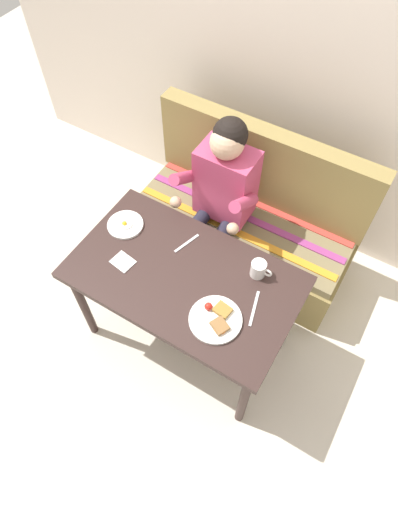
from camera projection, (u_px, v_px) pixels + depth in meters
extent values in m
plane|color=beige|center=(187.00, 334.00, 2.89)|extent=(8.00, 8.00, 0.00)
cube|color=beige|center=(304.00, 54.00, 2.43)|extent=(4.40, 0.10, 2.60)
cube|color=#32211E|center=(184.00, 277.00, 2.30)|extent=(1.20, 0.70, 0.04)
cylinder|color=#32211E|center=(83.00, 305.00, 2.62)|extent=(0.05, 0.05, 0.69)
cylinder|color=#32211E|center=(244.00, 399.00, 2.31)|extent=(0.05, 0.05, 0.69)
cylinder|color=#32211E|center=(140.00, 238.00, 2.90)|extent=(0.05, 0.05, 0.69)
cylinder|color=#32211E|center=(290.00, 314.00, 2.59)|extent=(0.05, 0.05, 0.69)
cube|color=olive|center=(241.00, 240.00, 3.07)|extent=(1.44, 0.56, 0.40)
cube|color=olive|center=(244.00, 220.00, 2.88)|extent=(1.40, 0.52, 0.06)
cube|color=olive|center=(265.00, 166.00, 2.74)|extent=(1.44, 0.12, 0.54)
cube|color=orange|center=(234.00, 231.00, 2.79)|extent=(1.38, 0.05, 0.01)
cube|color=#93387A|center=(244.00, 216.00, 2.85)|extent=(1.38, 0.05, 0.01)
cube|color=#C63D33|center=(254.00, 202.00, 2.92)|extent=(1.38, 0.05, 0.01)
cube|color=#BD4066|center=(226.00, 183.00, 2.62)|extent=(0.34, 0.22, 0.48)
sphere|color=#DBAD89|center=(227.00, 142.00, 2.34)|extent=(0.19, 0.19, 0.19)
sphere|color=black|center=(230.00, 135.00, 2.33)|extent=(0.19, 0.19, 0.19)
cylinder|color=#BD4066|center=(186.00, 177.00, 2.55)|extent=(0.07, 0.29, 0.23)
cylinder|color=#BD4066|center=(244.00, 203.00, 2.44)|extent=(0.07, 0.29, 0.23)
sphere|color=#DBAD89|center=(176.00, 202.00, 2.57)|extent=(0.07, 0.07, 0.07)
sphere|color=#DBAD89|center=(233.00, 229.00, 2.46)|extent=(0.07, 0.07, 0.07)
cylinder|color=#232333|center=(199.00, 222.00, 2.76)|extent=(0.09, 0.34, 0.09)
cylinder|color=#232333|center=(186.00, 264.00, 2.89)|extent=(0.08, 0.08, 0.52)
cube|color=black|center=(182.00, 289.00, 3.05)|extent=(0.09, 0.20, 0.05)
cylinder|color=#232333|center=(223.00, 233.00, 2.71)|extent=(0.09, 0.34, 0.09)
cylinder|color=#232333|center=(208.00, 275.00, 2.84)|extent=(0.08, 0.08, 0.52)
cube|color=black|center=(203.00, 300.00, 3.01)|extent=(0.09, 0.20, 0.05)
cylinder|color=white|center=(215.00, 320.00, 2.13)|extent=(0.26, 0.26, 0.02)
cube|color=brown|center=(220.00, 326.00, 2.10)|extent=(0.10, 0.10, 0.02)
cube|color=olive|center=(223.00, 310.00, 2.14)|extent=(0.09, 0.08, 0.02)
sphere|color=red|center=(208.00, 306.00, 2.15)|extent=(0.04, 0.04, 0.04)
ellipsoid|color=#CC6623|center=(220.00, 329.00, 2.09)|extent=(0.06, 0.05, 0.02)
cylinder|color=white|center=(125.00, 225.00, 2.47)|extent=(0.20, 0.20, 0.01)
ellipsoid|color=white|center=(125.00, 223.00, 2.46)|extent=(0.09, 0.08, 0.01)
sphere|color=yellow|center=(124.00, 223.00, 2.45)|extent=(0.03, 0.03, 0.03)
cylinder|color=white|center=(258.00, 269.00, 2.25)|extent=(0.08, 0.08, 0.09)
cylinder|color=brown|center=(259.00, 265.00, 2.22)|extent=(0.07, 0.07, 0.01)
torus|color=white|center=(267.00, 273.00, 2.23)|extent=(0.05, 0.01, 0.05)
cube|color=silver|center=(123.00, 262.00, 2.33)|extent=(0.13, 0.11, 0.01)
cube|color=silver|center=(187.00, 243.00, 2.40)|extent=(0.06, 0.17, 0.00)
cube|color=silver|center=(254.00, 308.00, 2.18)|extent=(0.06, 0.20, 0.00)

